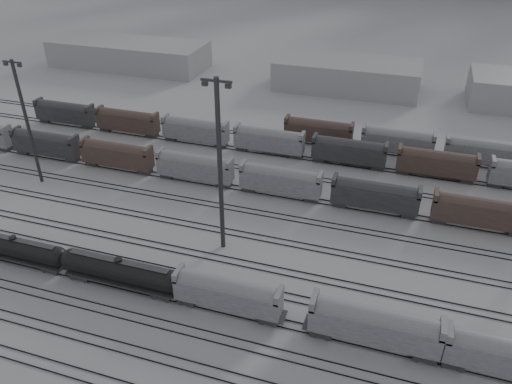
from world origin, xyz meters
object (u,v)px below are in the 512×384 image
(tank_car_a, at_px, (16,248))
(tank_car_b, at_px, (120,271))
(hopper_car_a, at_px, (228,293))
(light_mast_c, at_px, (220,165))
(hopper_car_b, at_px, (375,324))

(tank_car_a, relative_size, tank_car_b, 0.94)
(tank_car_a, relative_size, hopper_car_a, 1.23)
(light_mast_c, bearing_deg, tank_car_a, -154.88)
(tank_car_b, xyz_separation_m, hopper_car_b, (34.96, -0.00, 0.79))
(tank_car_a, height_order, hopper_car_a, hopper_car_a)
(tank_car_a, distance_m, tank_car_b, 17.77)
(tank_car_b, distance_m, light_mast_c, 20.44)
(hopper_car_a, relative_size, light_mast_c, 0.53)
(tank_car_a, height_order, light_mast_c, light_mast_c)
(tank_car_b, bearing_deg, hopper_car_b, -0.00)
(tank_car_b, bearing_deg, tank_car_a, -180.00)
(hopper_car_a, xyz_separation_m, hopper_car_b, (18.91, -0.00, 0.29))
(tank_car_a, bearing_deg, tank_car_b, 0.00)
(hopper_car_b, relative_size, light_mast_c, 0.58)
(tank_car_b, xyz_separation_m, hopper_car_a, (16.04, 0.00, 0.51))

